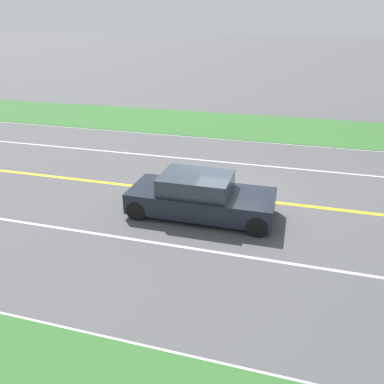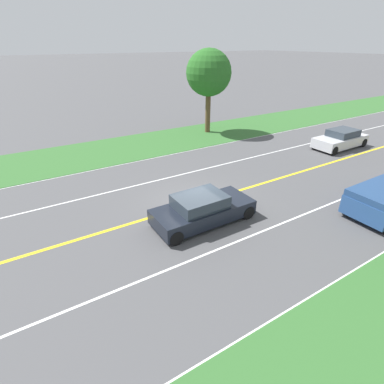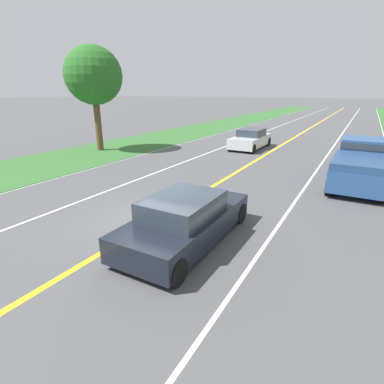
{
  "view_description": "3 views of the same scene",
  "coord_description": "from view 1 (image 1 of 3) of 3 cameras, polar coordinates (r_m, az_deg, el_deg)",
  "views": [
    {
      "loc": [
        11.75,
        2.04,
        5.56
      ],
      "look_at": [
        1.7,
        -0.78,
        0.83
      ],
      "focal_mm": 35.0,
      "sensor_mm": 36.0,
      "label": 1
    },
    {
      "loc": [
        10.85,
        -6.9,
        7.16
      ],
      "look_at": [
        0.86,
        -0.7,
        1.22
      ],
      "focal_mm": 28.0,
      "sensor_mm": 36.0,
      "label": 2
    },
    {
      "loc": [
        5.33,
        -6.9,
        3.9
      ],
      "look_at": [
        1.38,
        0.02,
        1.21
      ],
      "focal_mm": 28.0,
      "sensor_mm": 36.0,
      "label": 3
    }
  ],
  "objects": [
    {
      "name": "ground_plane",
      "position": [
        13.15,
        5.29,
        -0.74
      ],
      "size": [
        400.0,
        400.0,
        0.0
      ],
      "primitive_type": "plane",
      "color": "#4C4C4F"
    },
    {
      "name": "centre_divider_line",
      "position": [
        13.15,
        5.29,
        -0.72
      ],
      "size": [
        0.18,
        160.0,
        0.01
      ],
      "primitive_type": "cube",
      "color": "yellow",
      "rests_on": "ground"
    },
    {
      "name": "lane_edge_line_right",
      "position": [
        7.58,
        -5.57,
        -22.86
      ],
      "size": [
        0.14,
        160.0,
        0.01
      ],
      "primitive_type": "cube",
      "color": "white",
      "rests_on": "ground"
    },
    {
      "name": "lane_edge_line_left",
      "position": [
        19.66,
        9.17,
        7.64
      ],
      "size": [
        0.14,
        160.0,
        0.01
      ],
      "primitive_type": "cube",
      "color": "white",
      "rests_on": "ground"
    },
    {
      "name": "lane_dash_same_dir",
      "position": [
        10.15,
        1.53,
        -8.82
      ],
      "size": [
        0.1,
        160.0,
        0.01
      ],
      "primitive_type": "cube",
      "color": "white",
      "rests_on": "ground"
    },
    {
      "name": "lane_dash_oncoming",
      "position": [
        16.35,
        7.61,
        4.29
      ],
      "size": [
        0.1,
        160.0,
        0.01
      ],
      "primitive_type": "cube",
      "color": "white",
      "rests_on": "ground"
    },
    {
      "name": "grass_verge_left",
      "position": [
        22.53,
        10.15,
        9.74
      ],
      "size": [
        6.0,
        160.0,
        0.03
      ],
      "primitive_type": "cube",
      "color": "#33662D",
      "rests_on": "ground"
    },
    {
      "name": "ego_car",
      "position": [
        11.66,
        1.25,
        -0.7
      ],
      "size": [
        1.9,
        4.48,
        1.33
      ],
      "color": "black",
      "rests_on": "ground"
    },
    {
      "name": "dog",
      "position": [
        12.91,
        -0.36,
        1.14
      ],
      "size": [
        0.3,
        1.2,
        0.76
      ],
      "rotation": [
        0.0,
        0.0,
        0.09
      ],
      "color": "black",
      "rests_on": "ground"
    }
  ]
}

